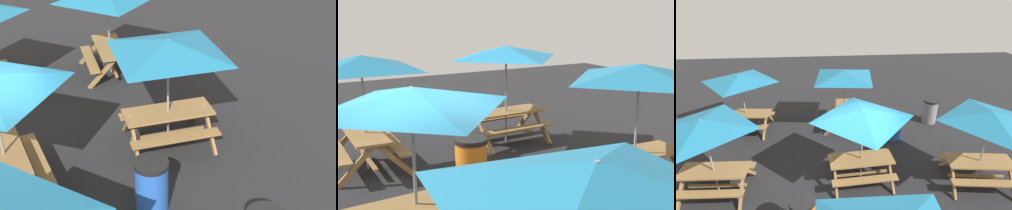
% 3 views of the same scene
% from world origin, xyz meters
% --- Properties ---
extents(picnic_table_0, '(2.08, 2.08, 2.34)m').
position_xyz_m(picnic_table_0, '(3.29, 3.64, 1.99)').
color(picnic_table_0, olive).
rests_on(picnic_table_0, ground).
extents(picnic_table_1, '(2.83, 2.83, 2.34)m').
position_xyz_m(picnic_table_1, '(-0.05, 3.37, 1.99)').
color(picnic_table_1, olive).
rests_on(picnic_table_1, ground).
extents(picnic_table_2, '(2.81, 2.81, 2.34)m').
position_xyz_m(picnic_table_2, '(-0.05, -3.53, 1.99)').
color(picnic_table_2, olive).
rests_on(picnic_table_2, ground).
extents(picnic_table_5, '(2.13, 2.13, 2.34)m').
position_xyz_m(picnic_table_5, '(-0.27, -0.32, 1.99)').
color(picnic_table_5, olive).
rests_on(picnic_table_5, ground).
extents(picnic_table_6, '(2.09, 2.09, 2.34)m').
position_xyz_m(picnic_table_6, '(3.70, -0.16, 1.99)').
color(picnic_table_6, olive).
rests_on(picnic_table_6, ground).
extents(trash_bin_orange, '(0.59, 0.59, 0.98)m').
position_xyz_m(trash_bin_orange, '(1.29, 1.32, 0.49)').
color(trash_bin_orange, orange).
rests_on(trash_bin_orange, ground).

